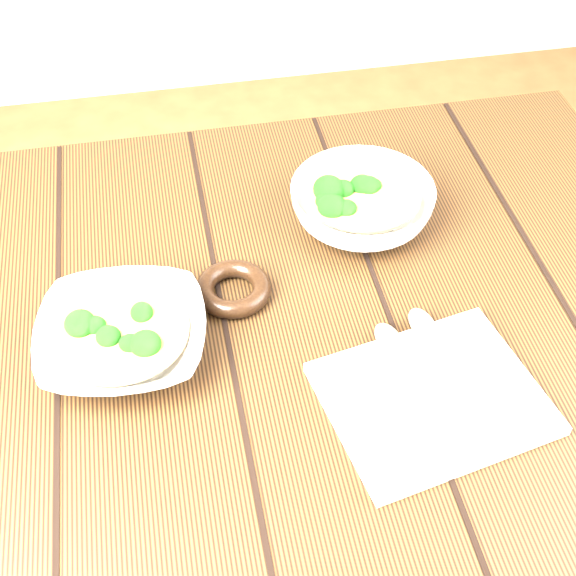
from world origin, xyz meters
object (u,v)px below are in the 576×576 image
at_px(table, 244,375).
at_px(trivet, 233,289).
at_px(soup_bowl_back, 362,204).
at_px(napkin, 433,398).
at_px(soup_bowl_front, 122,337).

xyz_separation_m(table, trivet, (-0.00, 0.03, 0.13)).
distance_m(table, trivet, 0.14).
distance_m(soup_bowl_back, napkin, 0.31).
distance_m(soup_bowl_front, napkin, 0.36).
xyz_separation_m(soup_bowl_front, napkin, (0.33, -0.14, -0.02)).
relative_size(soup_bowl_back, trivet, 2.38).
bearing_deg(soup_bowl_front, soup_bowl_back, 27.40).
relative_size(table, soup_bowl_front, 5.54).
bearing_deg(table, soup_bowl_back, 36.20).
bearing_deg(table, soup_bowl_front, -166.87).
relative_size(table, napkin, 5.18).
height_order(table, soup_bowl_front, soup_bowl_front).
relative_size(soup_bowl_back, napkin, 0.98).
distance_m(table, soup_bowl_front, 0.21).
height_order(soup_bowl_front, trivet, soup_bowl_front).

